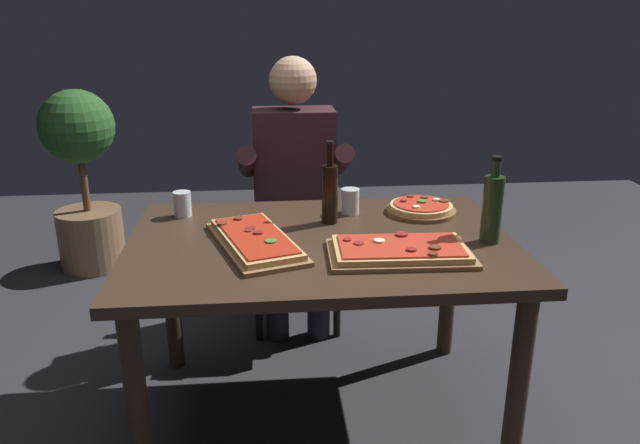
{
  "coord_description": "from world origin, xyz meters",
  "views": [
    {
      "loc": [
        -0.2,
        -2.08,
        1.54
      ],
      "look_at": [
        0.0,
        0.05,
        0.79
      ],
      "focal_mm": 34.63,
      "sensor_mm": 36.0,
      "label": 1
    }
  ],
  "objects_px": {
    "pizza_round_far": "(421,208)",
    "wine_bottle_dark": "(492,207)",
    "tumbler_near_camera": "(350,201)",
    "seated_diner": "(295,184)",
    "tumbler_far_side": "(183,206)",
    "diner_chair": "(294,226)",
    "pizza_rectangular_left": "(256,240)",
    "dining_table": "(321,264)",
    "pizza_rectangular_front": "(400,251)",
    "potted_plant_corner": "(83,175)",
    "oil_bottle_amber": "(330,192)"
  },
  "relations": [
    {
      "from": "wine_bottle_dark",
      "to": "tumbler_far_side",
      "type": "bearing_deg",
      "value": 160.89
    },
    {
      "from": "pizza_rectangular_left",
      "to": "diner_chair",
      "type": "bearing_deg",
      "value": 78.65
    },
    {
      "from": "diner_chair",
      "to": "tumbler_near_camera",
      "type": "bearing_deg",
      "value": -70.42
    },
    {
      "from": "pizza_rectangular_front",
      "to": "wine_bottle_dark",
      "type": "height_order",
      "value": "wine_bottle_dark"
    },
    {
      "from": "pizza_rectangular_left",
      "to": "oil_bottle_amber",
      "type": "bearing_deg",
      "value": 37.68
    },
    {
      "from": "wine_bottle_dark",
      "to": "tumbler_near_camera",
      "type": "height_order",
      "value": "wine_bottle_dark"
    },
    {
      "from": "dining_table",
      "to": "pizza_rectangular_left",
      "type": "relative_size",
      "value": 2.5
    },
    {
      "from": "pizza_round_far",
      "to": "wine_bottle_dark",
      "type": "xyz_separation_m",
      "value": [
        0.16,
        -0.35,
        0.11
      ]
    },
    {
      "from": "oil_bottle_amber",
      "to": "seated_diner",
      "type": "bearing_deg",
      "value": 100.97
    },
    {
      "from": "pizza_rectangular_front",
      "to": "tumbler_far_side",
      "type": "bearing_deg",
      "value": 147.67
    },
    {
      "from": "pizza_rectangular_front",
      "to": "oil_bottle_amber",
      "type": "bearing_deg",
      "value": 118.84
    },
    {
      "from": "oil_bottle_amber",
      "to": "diner_chair",
      "type": "distance_m",
      "value": 0.78
    },
    {
      "from": "pizza_rectangular_front",
      "to": "wine_bottle_dark",
      "type": "bearing_deg",
      "value": 16.52
    },
    {
      "from": "dining_table",
      "to": "pizza_rectangular_front",
      "type": "relative_size",
      "value": 2.83
    },
    {
      "from": "pizza_round_far",
      "to": "diner_chair",
      "type": "height_order",
      "value": "diner_chair"
    },
    {
      "from": "diner_chair",
      "to": "pizza_rectangular_left",
      "type": "bearing_deg",
      "value": -101.35
    },
    {
      "from": "pizza_rectangular_front",
      "to": "pizza_round_far",
      "type": "bearing_deg",
      "value": 67.62
    },
    {
      "from": "dining_table",
      "to": "pizza_rectangular_left",
      "type": "height_order",
      "value": "pizza_rectangular_left"
    },
    {
      "from": "pizza_round_far",
      "to": "oil_bottle_amber",
      "type": "distance_m",
      "value": 0.41
    },
    {
      "from": "oil_bottle_amber",
      "to": "pizza_round_far",
      "type": "bearing_deg",
      "value": 12.58
    },
    {
      "from": "pizza_rectangular_left",
      "to": "diner_chair",
      "type": "relative_size",
      "value": 0.64
    },
    {
      "from": "pizza_rectangular_front",
      "to": "oil_bottle_amber",
      "type": "distance_m",
      "value": 0.43
    },
    {
      "from": "dining_table",
      "to": "oil_bottle_amber",
      "type": "relative_size",
      "value": 4.33
    },
    {
      "from": "tumbler_near_camera",
      "to": "potted_plant_corner",
      "type": "bearing_deg",
      "value": 137.53
    },
    {
      "from": "pizza_round_far",
      "to": "tumbler_near_camera",
      "type": "xyz_separation_m",
      "value": [
        -0.29,
        0.02,
        0.03
      ]
    },
    {
      "from": "pizza_rectangular_front",
      "to": "pizza_rectangular_left",
      "type": "bearing_deg",
      "value": 163.64
    },
    {
      "from": "wine_bottle_dark",
      "to": "seated_diner",
      "type": "relative_size",
      "value": 0.24
    },
    {
      "from": "tumbler_far_side",
      "to": "diner_chair",
      "type": "bearing_deg",
      "value": 48.92
    },
    {
      "from": "wine_bottle_dark",
      "to": "oil_bottle_amber",
      "type": "bearing_deg",
      "value": 154.54
    },
    {
      "from": "pizza_round_far",
      "to": "tumbler_near_camera",
      "type": "bearing_deg",
      "value": 176.45
    },
    {
      "from": "oil_bottle_amber",
      "to": "tumbler_near_camera",
      "type": "bearing_deg",
      "value": 47.63
    },
    {
      "from": "pizza_rectangular_left",
      "to": "potted_plant_corner",
      "type": "distance_m",
      "value": 1.94
    },
    {
      "from": "pizza_rectangular_front",
      "to": "tumbler_far_side",
      "type": "distance_m",
      "value": 0.92
    },
    {
      "from": "tumbler_near_camera",
      "to": "seated_diner",
      "type": "distance_m",
      "value": 0.49
    },
    {
      "from": "tumbler_near_camera",
      "to": "diner_chair",
      "type": "height_order",
      "value": "diner_chair"
    },
    {
      "from": "diner_chair",
      "to": "pizza_round_far",
      "type": "bearing_deg",
      "value": -49.93
    },
    {
      "from": "dining_table",
      "to": "seated_diner",
      "type": "height_order",
      "value": "seated_diner"
    },
    {
      "from": "oil_bottle_amber",
      "to": "dining_table",
      "type": "bearing_deg",
      "value": -105.41
    },
    {
      "from": "wine_bottle_dark",
      "to": "oil_bottle_amber",
      "type": "height_order",
      "value": "oil_bottle_amber"
    },
    {
      "from": "tumbler_far_side",
      "to": "potted_plant_corner",
      "type": "height_order",
      "value": "potted_plant_corner"
    },
    {
      "from": "dining_table",
      "to": "tumbler_near_camera",
      "type": "relative_size",
      "value": 13.52
    },
    {
      "from": "dining_table",
      "to": "pizza_rectangular_front",
      "type": "distance_m",
      "value": 0.33
    },
    {
      "from": "oil_bottle_amber",
      "to": "pizza_rectangular_left",
      "type": "bearing_deg",
      "value": -142.32
    },
    {
      "from": "pizza_rectangular_front",
      "to": "tumbler_far_side",
      "type": "xyz_separation_m",
      "value": [
        -0.78,
        0.49,
        0.02
      ]
    },
    {
      "from": "pizza_round_far",
      "to": "wine_bottle_dark",
      "type": "relative_size",
      "value": 0.9
    },
    {
      "from": "wine_bottle_dark",
      "to": "diner_chair",
      "type": "xyz_separation_m",
      "value": [
        -0.66,
        0.93,
        -0.38
      ]
    },
    {
      "from": "pizza_round_far",
      "to": "diner_chair",
      "type": "bearing_deg",
      "value": 130.07
    },
    {
      "from": "pizza_round_far",
      "to": "tumbler_far_side",
      "type": "bearing_deg",
      "value": 177.41
    },
    {
      "from": "pizza_rectangular_left",
      "to": "tumbler_far_side",
      "type": "relative_size",
      "value": 5.48
    },
    {
      "from": "dining_table",
      "to": "pizza_round_far",
      "type": "height_order",
      "value": "pizza_round_far"
    }
  ]
}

